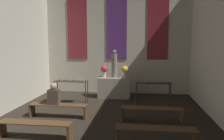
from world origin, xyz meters
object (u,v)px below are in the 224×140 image
at_px(altar, 114,87).
at_px(candle_rack_left, 71,84).
at_px(pew_back_right, 152,111).
at_px(flower_vase_right, 125,70).
at_px(statue, 114,65).
at_px(flower_vase_left, 104,70).
at_px(candle_rack_right, 153,86).
at_px(pew_third_right, 156,132).
at_px(pew_back_left, 58,108).
at_px(person_seated, 54,95).
at_px(pew_third_left, 35,126).

height_order(altar, candle_rack_left, candle_rack_left).
relative_size(altar, pew_back_right, 0.74).
bearing_deg(flower_vase_right, statue, -180.00).
distance_m(altar, flower_vase_left, 0.88).
relative_size(flower_vase_right, candle_rack_left, 0.39).
bearing_deg(candle_rack_right, flower_vase_left, 151.39).
distance_m(pew_third_right, pew_back_right, 1.60).
relative_size(flower_vase_left, candle_rack_left, 0.39).
xyz_separation_m(flower_vase_left, candle_rack_right, (2.05, -1.12, -0.45)).
height_order(flower_vase_right, pew_back_left, flower_vase_right).
xyz_separation_m(flower_vase_left, person_seated, (-1.17, -2.83, -0.47)).
relative_size(candle_rack_left, pew_back_right, 0.71).
height_order(statue, pew_back_left, statue).
height_order(candle_rack_right, person_seated, person_seated).
relative_size(altar, flower_vase_left, 2.67).
relative_size(statue, flower_vase_left, 2.33).
relative_size(altar, person_seated, 1.98).
bearing_deg(pew_back_right, person_seated, -180.00).
bearing_deg(pew_third_left, flower_vase_right, 66.45).
bearing_deg(candle_rack_right, candle_rack_left, 179.99).
bearing_deg(person_seated, flower_vase_left, 67.50).
bearing_deg(candle_rack_right, altar, 145.10).
xyz_separation_m(altar, flower_vase_right, (0.45, 0.00, 0.76)).
bearing_deg(altar, pew_back_left, -117.65).
relative_size(flower_vase_right, pew_third_right, 0.28).
distance_m(candle_rack_left, pew_back_left, 1.77).
xyz_separation_m(pew_third_right, pew_back_right, (0.00, 1.60, 0.00)).
xyz_separation_m(pew_third_left, pew_back_left, (0.00, 1.60, 0.00)).
relative_size(altar, pew_third_left, 0.74).
relative_size(statue, candle_rack_right, 0.91).
relative_size(pew_third_right, pew_back_right, 1.00).
relative_size(candle_rack_right, pew_back_right, 0.71).
relative_size(flower_vase_right, pew_back_right, 0.28).
relative_size(candle_rack_left, person_seated, 1.90).
height_order(statue, person_seated, statue).
bearing_deg(candle_rack_left, flower_vase_right, 28.59).
height_order(altar, candle_rack_right, candle_rack_right).
relative_size(pew_third_right, pew_back_left, 1.00).
distance_m(altar, flower_vase_right, 0.88).
relative_size(altar, flower_vase_right, 2.67).
height_order(flower_vase_right, candle_rack_left, flower_vase_right).
bearing_deg(statue, flower_vase_right, 0.00).
xyz_separation_m(pew_back_right, person_seated, (-3.10, -0.00, 0.42)).
distance_m(altar, pew_third_right, 4.67).
height_order(flower_vase_left, person_seated, flower_vase_left).
height_order(flower_vase_right, pew_third_left, flower_vase_right).
distance_m(altar, pew_back_right, 3.19).
bearing_deg(altar, pew_third_right, -71.49).
height_order(pew_third_left, pew_back_right, same).
distance_m(statue, candle_rack_left, 2.07).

